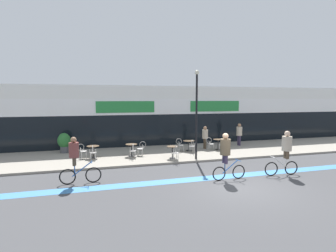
% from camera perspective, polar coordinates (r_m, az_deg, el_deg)
% --- Properties ---
extents(ground_plane, '(120.00, 120.00, 0.00)m').
position_cam_1_polar(ground_plane, '(11.78, 15.55, -12.69)').
color(ground_plane, '#424244').
extents(sidewalk_slab, '(40.00, 5.50, 0.12)m').
position_cam_1_polar(sidewalk_slab, '(18.13, 3.51, -5.71)').
color(sidewalk_slab, gray).
rests_on(sidewalk_slab, ground).
extents(storefront_facade, '(40.00, 4.06, 4.70)m').
position_cam_1_polar(storefront_facade, '(22.29, -0.46, 2.41)').
color(storefront_facade, silver).
rests_on(storefront_facade, ground).
extents(bike_lane_stripe, '(36.00, 0.70, 0.01)m').
position_cam_1_polar(bike_lane_stripe, '(13.05, 11.99, -10.74)').
color(bike_lane_stripe, '#3D7AB7').
rests_on(bike_lane_stripe, ground).
extents(bistro_table_0, '(0.74, 0.74, 0.74)m').
position_cam_1_polar(bistro_table_0, '(16.68, -16.00, -4.89)').
color(bistro_table_0, black).
rests_on(bistro_table_0, sidewalk_slab).
extents(bistro_table_1, '(0.73, 0.73, 0.76)m').
position_cam_1_polar(bistro_table_1, '(16.70, -7.97, -4.65)').
color(bistro_table_1, black).
rests_on(bistro_table_1, sidewalk_slab).
extents(bistro_table_2, '(0.69, 0.69, 0.74)m').
position_cam_1_polar(bistro_table_2, '(15.92, 0.96, -5.19)').
color(bistro_table_2, black).
rests_on(bistro_table_2, sidewalk_slab).
extents(bistro_table_3, '(0.79, 0.79, 0.72)m').
position_cam_1_polar(bistro_table_3, '(18.19, 4.54, -3.80)').
color(bistro_table_3, black).
rests_on(bistro_table_3, sidewalk_slab).
extents(bistro_table_4, '(0.69, 0.69, 0.75)m').
position_cam_1_polar(bistro_table_4, '(18.93, 10.86, -3.49)').
color(bistro_table_4, black).
rests_on(bistro_table_4, sidewalk_slab).
extents(cafe_chair_0_near, '(0.43, 0.59, 0.90)m').
position_cam_1_polar(cafe_chair_0_near, '(16.07, -16.02, -5.35)').
color(cafe_chair_0_near, '#B7B2AD').
rests_on(cafe_chair_0_near, sidewalk_slab).
extents(cafe_chair_0_side, '(0.60, 0.45, 0.90)m').
position_cam_1_polar(cafe_chair_0_side, '(16.69, -18.15, -5.00)').
color(cafe_chair_0_side, '#B7B2AD').
rests_on(cafe_chair_0_side, sidewalk_slab).
extents(cafe_chair_1_near, '(0.40, 0.58, 0.90)m').
position_cam_1_polar(cafe_chair_1_near, '(16.09, -7.66, -5.15)').
color(cafe_chair_1_near, '#B7B2AD').
rests_on(cafe_chair_1_near, sidewalk_slab).
extents(cafe_chair_1_side, '(0.58, 0.41, 0.90)m').
position_cam_1_polar(cafe_chair_1_side, '(16.79, -5.84, -4.66)').
color(cafe_chair_1_side, '#B7B2AD').
rests_on(cafe_chair_1_side, sidewalk_slab).
extents(cafe_chair_2_near, '(0.41, 0.58, 0.90)m').
position_cam_1_polar(cafe_chair_2_near, '(15.33, 1.65, -5.66)').
color(cafe_chair_2_near, '#B7B2AD').
rests_on(cafe_chair_2_near, sidewalk_slab).
extents(cafe_chair_3_near, '(0.43, 0.59, 0.90)m').
position_cam_1_polar(cafe_chair_3_near, '(17.62, 5.23, -4.15)').
color(cafe_chair_3_near, '#B7B2AD').
rests_on(cafe_chair_3_near, sidewalk_slab).
extents(cafe_chair_3_side, '(0.58, 0.41, 0.90)m').
position_cam_1_polar(cafe_chair_3_side, '(17.99, 2.66, -3.92)').
color(cafe_chair_3_side, '#B7B2AD').
rests_on(cafe_chair_3_side, sidewalk_slab).
extents(cafe_chair_4_near, '(0.43, 0.59, 0.90)m').
position_cam_1_polar(cafe_chair_4_near, '(18.38, 11.72, -3.83)').
color(cafe_chair_4_near, '#B7B2AD').
rests_on(cafe_chair_4_near, sidewalk_slab).
extents(cafe_chair_4_side, '(0.59, 0.43, 0.90)m').
position_cam_1_polar(cafe_chair_4_side, '(18.67, 9.13, -3.63)').
color(cafe_chair_4_side, '#B7B2AD').
rests_on(cafe_chair_4_side, sidewalk_slab).
extents(planter_pot, '(0.84, 0.84, 1.33)m').
position_cam_1_polar(planter_pot, '(18.83, -21.67, -3.24)').
color(planter_pot, '#4C4C51').
rests_on(planter_pot, sidewalk_slab).
extents(lamp_post, '(0.26, 0.26, 5.26)m').
position_cam_1_polar(lamp_post, '(15.56, 6.23, 3.81)').
color(lamp_post, black).
rests_on(lamp_post, sidewalk_slab).
extents(cyclist_0, '(1.76, 0.56, 2.18)m').
position_cam_1_polar(cyclist_0, '(13.93, 24.22, -4.67)').
color(cyclist_0, black).
rests_on(cyclist_0, ground).
extents(cyclist_1, '(1.78, 0.48, 2.09)m').
position_cam_1_polar(cyclist_1, '(12.13, -19.43, -6.47)').
color(cyclist_1, black).
rests_on(cyclist_1, ground).
extents(cyclist_2, '(1.69, 0.51, 2.18)m').
position_cam_1_polar(cyclist_2, '(12.24, 12.52, -5.58)').
color(cyclist_2, black).
rests_on(cyclist_2, ground).
extents(pedestrian_near_end, '(0.52, 0.52, 1.71)m').
position_cam_1_polar(pedestrian_near_end, '(20.92, 15.24, -1.36)').
color(pedestrian_near_end, '#382D47').
rests_on(pedestrian_near_end, sidewalk_slab).
extents(pedestrian_far_end, '(0.46, 0.46, 1.62)m').
position_cam_1_polar(pedestrian_far_end, '(19.09, 8.06, -2.04)').
color(pedestrian_far_end, '#4C3D2D').
rests_on(pedestrian_far_end, sidewalk_slab).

